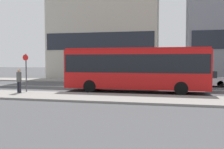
{
  "coord_description": "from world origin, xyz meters",
  "views": [
    {
      "loc": [
        8.34,
        -21.55,
        2.42
      ],
      "look_at": [
        4.03,
        -2.14,
        1.31
      ],
      "focal_mm": 40.0,
      "sensor_mm": 36.0,
      "label": 1
    }
  ],
  "objects_px": {
    "city_bus": "(136,67)",
    "pedestrian_near_stop": "(19,79)",
    "parked_car_0": "(203,79)",
    "bus_stop_sign": "(26,70)"
  },
  "relations": [
    {
      "from": "parked_car_0",
      "to": "pedestrian_near_stop",
      "type": "height_order",
      "value": "pedestrian_near_stop"
    },
    {
      "from": "pedestrian_near_stop",
      "to": "bus_stop_sign",
      "type": "xyz_separation_m",
      "value": [
        0.16,
        0.67,
        0.66
      ]
    },
    {
      "from": "bus_stop_sign",
      "to": "city_bus",
      "type": "bearing_deg",
      "value": 18.75
    },
    {
      "from": "city_bus",
      "to": "pedestrian_near_stop",
      "type": "bearing_deg",
      "value": -162.23
    },
    {
      "from": "city_bus",
      "to": "parked_car_0",
      "type": "distance_m",
      "value": 8.17
    },
    {
      "from": "parked_car_0",
      "to": "city_bus",
      "type": "bearing_deg",
      "value": -135.33
    },
    {
      "from": "city_bus",
      "to": "pedestrian_near_stop",
      "type": "distance_m",
      "value": 8.61
    },
    {
      "from": "parked_car_0",
      "to": "pedestrian_near_stop",
      "type": "relative_size",
      "value": 2.47
    },
    {
      "from": "city_bus",
      "to": "parked_car_0",
      "type": "xyz_separation_m",
      "value": [
        5.74,
        5.68,
        -1.26
      ]
    },
    {
      "from": "parked_car_0",
      "to": "bus_stop_sign",
      "type": "height_order",
      "value": "bus_stop_sign"
    }
  ]
}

